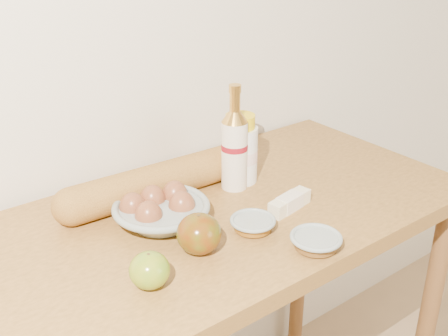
{
  "coord_description": "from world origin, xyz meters",
  "views": [
    {
      "loc": [
        -0.66,
        0.29,
        1.53
      ],
      "look_at": [
        0.0,
        1.15,
        1.02
      ],
      "focal_mm": 45.0,
      "sensor_mm": 36.0,
      "label": 1
    }
  ],
  "objects_px": {
    "bourbon_bottle": "(234,147)",
    "egg_bowl": "(160,210)",
    "table": "(216,258)",
    "baguette": "(159,181)",
    "cream_bottle": "(240,151)"
  },
  "relations": [
    {
      "from": "egg_bowl",
      "to": "cream_bottle",
      "type": "bearing_deg",
      "value": 12.2
    },
    {
      "from": "table",
      "to": "bourbon_bottle",
      "type": "distance_m",
      "value": 0.26
    },
    {
      "from": "egg_bowl",
      "to": "baguette",
      "type": "distance_m",
      "value": 0.12
    },
    {
      "from": "cream_bottle",
      "to": "egg_bowl",
      "type": "bearing_deg",
      "value": -165.69
    },
    {
      "from": "cream_bottle",
      "to": "bourbon_bottle",
      "type": "bearing_deg",
      "value": -146.27
    },
    {
      "from": "table",
      "to": "cream_bottle",
      "type": "xyz_separation_m",
      "value": [
        0.14,
        0.09,
        0.2
      ]
    },
    {
      "from": "table",
      "to": "bourbon_bottle",
      "type": "xyz_separation_m",
      "value": [
        0.11,
        0.07,
        0.23
      ]
    },
    {
      "from": "cream_bottle",
      "to": "baguette",
      "type": "distance_m",
      "value": 0.21
    },
    {
      "from": "table",
      "to": "cream_bottle",
      "type": "distance_m",
      "value": 0.27
    },
    {
      "from": "bourbon_bottle",
      "to": "cream_bottle",
      "type": "bearing_deg",
      "value": 26.23
    },
    {
      "from": "bourbon_bottle",
      "to": "baguette",
      "type": "bearing_deg",
      "value": 154.22
    },
    {
      "from": "egg_bowl",
      "to": "baguette",
      "type": "relative_size",
      "value": 0.44
    },
    {
      "from": "table",
      "to": "egg_bowl",
      "type": "bearing_deg",
      "value": 164.17
    },
    {
      "from": "bourbon_bottle",
      "to": "baguette",
      "type": "relative_size",
      "value": 0.5
    },
    {
      "from": "bourbon_bottle",
      "to": "egg_bowl",
      "type": "height_order",
      "value": "bourbon_bottle"
    }
  ]
}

